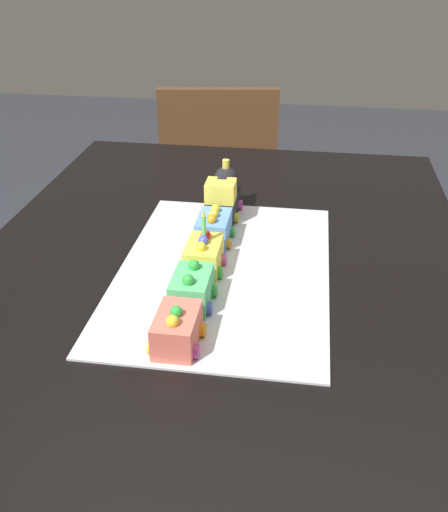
% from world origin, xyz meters
% --- Properties ---
extents(dining_table, '(1.40, 1.00, 0.74)m').
position_xyz_m(dining_table, '(0.00, 0.00, 0.63)').
color(dining_table, black).
rests_on(dining_table, ground).
extents(chair, '(0.45, 0.45, 0.86)m').
position_xyz_m(chair, '(-1.03, -0.16, 0.47)').
color(chair, brown).
rests_on(chair, ground).
extents(cake_board, '(0.60, 0.40, 0.00)m').
position_xyz_m(cake_board, '(0.02, 0.01, 0.74)').
color(cake_board, silver).
rests_on(cake_board, dining_table).
extents(cake_locomotive, '(0.14, 0.08, 0.12)m').
position_xyz_m(cake_locomotive, '(-0.22, -0.03, 0.79)').
color(cake_locomotive, '#232328').
rests_on(cake_locomotive, cake_board).
extents(cake_car_hopper_sky_blue, '(0.10, 0.08, 0.07)m').
position_xyz_m(cake_car_hopper_sky_blue, '(-0.09, -0.03, 0.77)').
color(cake_car_hopper_sky_blue, '#669EEA').
rests_on(cake_car_hopper_sky_blue, cake_board).
extents(cake_car_flatbed_lemon, '(0.10, 0.08, 0.07)m').
position_xyz_m(cake_car_flatbed_lemon, '(0.02, -0.03, 0.77)').
color(cake_car_flatbed_lemon, '#F4E04C').
rests_on(cake_car_flatbed_lemon, cake_board).
extents(cake_car_gondola_mint_green, '(0.10, 0.08, 0.07)m').
position_xyz_m(cake_car_gondola_mint_green, '(0.14, -0.03, 0.77)').
color(cake_car_gondola_mint_green, '#59CC7A').
rests_on(cake_car_gondola_mint_green, cake_board).
extents(cake_car_tanker_coral, '(0.10, 0.08, 0.07)m').
position_xyz_m(cake_car_tanker_coral, '(0.26, -0.03, 0.77)').
color(cake_car_tanker_coral, '#F27260').
rests_on(cake_car_tanker_coral, cake_board).
extents(birthday_candle, '(0.01, 0.01, 0.05)m').
position_xyz_m(birthday_candle, '(0.02, -0.03, 0.84)').
color(birthday_candle, '#66D872').
rests_on(birthday_candle, cake_car_flatbed_lemon).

